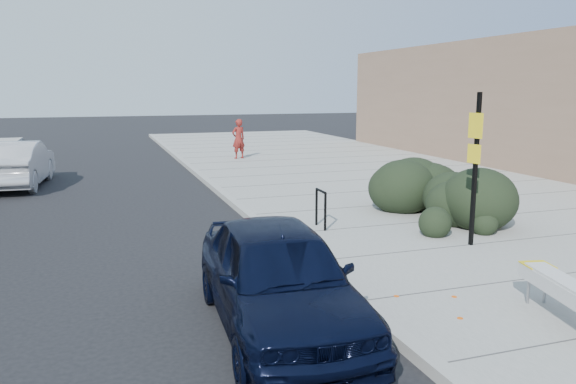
# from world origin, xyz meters

# --- Properties ---
(ground) EXTENTS (120.00, 120.00, 0.00)m
(ground) POSITION_xyz_m (0.00, 0.00, 0.00)
(ground) COLOR black
(ground) RESTS_ON ground
(sidewalk_near) EXTENTS (11.20, 50.00, 0.15)m
(sidewalk_near) POSITION_xyz_m (5.60, 5.00, 0.07)
(sidewalk_near) COLOR gray
(sidewalk_near) RESTS_ON ground
(curb_near) EXTENTS (0.22, 50.00, 0.17)m
(curb_near) POSITION_xyz_m (0.00, 5.00, 0.08)
(curb_near) COLOR #9E9E99
(curb_near) RESTS_ON ground
(bench) EXTENTS (0.80, 1.92, 0.57)m
(bench) POSITION_xyz_m (2.21, -3.57, 0.60)
(bench) COLOR gray
(bench) RESTS_ON sidewalk_near
(bike_rack) EXTENTS (0.06, 0.59, 0.86)m
(bike_rack) POSITION_xyz_m (1.11, 2.24, 0.67)
(bike_rack) COLOR black
(bike_rack) RESTS_ON sidewalk_near
(sign_post) EXTENTS (0.13, 0.34, 2.98)m
(sign_post) POSITION_xyz_m (3.38, -0.00, 1.82)
(sign_post) COLOR black
(sign_post) RESTS_ON sidewalk_near
(hedge) EXTENTS (3.29, 4.37, 1.47)m
(hedge) POSITION_xyz_m (4.00, 2.50, 0.88)
(hedge) COLOR black
(hedge) RESTS_ON sidewalk_near
(sedan_navy) EXTENTS (1.96, 4.39, 1.46)m
(sedan_navy) POSITION_xyz_m (-1.30, -2.19, 0.73)
(sedan_navy) COLOR black
(sedan_navy) RESTS_ON ground
(wagon_silver) EXTENTS (2.03, 4.74, 1.52)m
(wagon_silver) POSITION_xyz_m (-6.00, 11.20, 0.76)
(wagon_silver) COLOR silver
(wagon_silver) RESTS_ON ground
(pedestrian) EXTENTS (0.73, 0.58, 1.73)m
(pedestrian) POSITION_xyz_m (2.43, 15.05, 1.02)
(pedestrian) COLOR maroon
(pedestrian) RESTS_ON sidewalk_near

